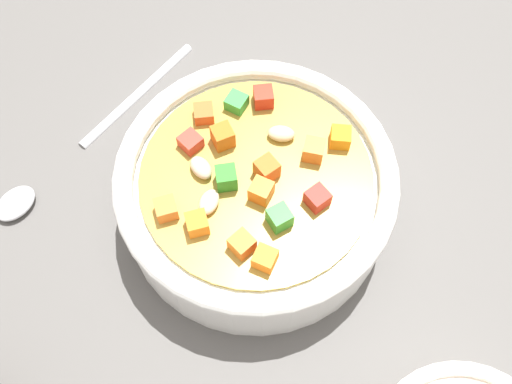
# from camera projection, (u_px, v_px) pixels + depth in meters

# --- Properties ---
(ground_plane) EXTENTS (1.40, 1.40, 0.02)m
(ground_plane) POSITION_uv_depth(u_px,v_px,m) (256.00, 214.00, 0.47)
(ground_plane) COLOR #565451
(soup_bowl_main) EXTENTS (0.20, 0.20, 0.07)m
(soup_bowl_main) POSITION_uv_depth(u_px,v_px,m) (256.00, 190.00, 0.43)
(soup_bowl_main) COLOR white
(soup_bowl_main) RESTS_ON ground_plane
(spoon) EXTENTS (0.18, 0.14, 0.01)m
(spoon) POSITION_uv_depth(u_px,v_px,m) (80.00, 144.00, 0.48)
(spoon) COLOR silver
(spoon) RESTS_ON ground_plane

